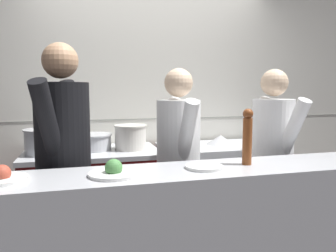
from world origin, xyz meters
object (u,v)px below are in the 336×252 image
braising_pot (130,137)px  plated_dish_main (2,177)px  oven_range (94,200)px  pepper_mill (247,136)px  chef_head_cook (64,161)px  chef_line (272,159)px  sauce_pot (93,141)px  chef_sous (178,163)px  stock_pot (45,141)px  mixing_bowl_steel (221,140)px  plated_dish_appetiser (114,171)px  plated_dish_dessert (204,167)px

braising_pot → plated_dish_main: braising_pot is taller
oven_range → pepper_mill: size_ratio=3.41×
chef_head_cook → chef_line: (1.60, 0.03, -0.08)m
sauce_pot → chef_sous: (0.60, -0.67, -0.09)m
pepper_mill → chef_sous: chef_sous is taller
braising_pot → sauce_pot: bearing=169.6°
stock_pot → mixing_bowl_steel: bearing=2.8°
plated_dish_appetiser → plated_dish_dessert: size_ratio=1.23×
plated_dish_dessert → chef_line: bearing=33.4°
stock_pot → chef_sous: (1.00, -0.58, -0.13)m
sauce_pot → plated_dish_appetiser: 1.26m
braising_pot → chef_sous: bearing=-66.1°
braising_pot → chef_head_cook: bearing=-128.7°
oven_range → mixing_bowl_steel: size_ratio=4.13×
mixing_bowl_steel → chef_line: size_ratio=0.18×
plated_dish_main → plated_dish_dessert: 1.09m
sauce_pot → plated_dish_appetiser: bearing=-87.3°
braising_pot → plated_dish_main: 1.43m
plated_dish_main → chef_line: (1.87, 0.51, -0.12)m
chef_head_cook → chef_sous: 0.83m
oven_range → sauce_pot: 0.53m
plated_dish_appetiser → sauce_pot: bearing=92.7°
plated_dish_main → chef_line: size_ratio=0.16×
plated_dish_dessert → chef_line: 0.95m
stock_pot → plated_dish_appetiser: bearing=-68.6°
oven_range → braising_pot: 0.67m
plated_dish_appetiser → chef_line: 1.43m
mixing_bowl_steel → plated_dish_main: size_ratio=1.14×
plated_dish_main → plated_dish_appetiser: 0.56m
mixing_bowl_steel → plated_dish_dessert: 1.40m
sauce_pot → oven_range: bearing=-106.0°
oven_range → chef_line: chef_line is taller
chef_sous → stock_pot: bearing=148.1°
mixing_bowl_steel → pepper_mill: pepper_mill is taller
sauce_pot → mixing_bowl_steel: sauce_pot is taller
oven_range → plated_dish_main: bearing=-112.3°
sauce_pot → plated_dish_main: plated_dish_main is taller
chef_line → braising_pot: bearing=136.6°
sauce_pot → chef_head_cook: (-0.22, -0.75, -0.01)m
oven_range → plated_dish_appetiser: 1.35m
oven_range → stock_pot: (-0.39, -0.05, 0.57)m
pepper_mill → chef_head_cook: bearing=157.2°
braising_pot → mixing_bowl_steel: (0.92, 0.05, -0.07)m
plated_dish_appetiser → chef_sous: bearing=47.6°
mixing_bowl_steel → pepper_mill: (-0.37, -1.21, 0.22)m
plated_dish_appetiser → pepper_mill: size_ratio=0.79×
oven_range → chef_sous: size_ratio=0.73×
stock_pot → pepper_mill: (1.28, -1.13, 0.15)m
mixing_bowl_steel → chef_head_cook: bearing=-153.2°
plated_dish_dessert → pepper_mill: 0.34m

